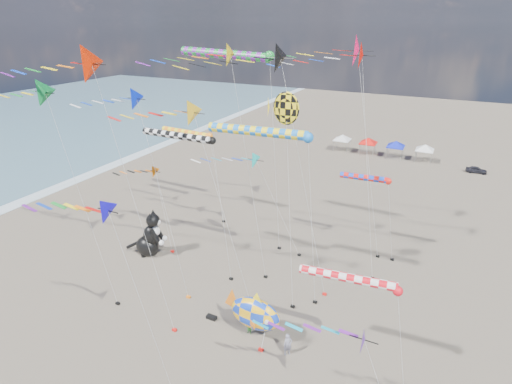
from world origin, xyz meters
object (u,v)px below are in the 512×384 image
at_px(cat_inflatable, 148,233).
at_px(parked_car, 476,170).
at_px(person_adult, 288,344).
at_px(child_blue, 248,308).
at_px(fish_inflatable, 254,314).
at_px(child_green, 249,329).

distance_m(cat_inflatable, parked_car, 54.88).
bearing_deg(person_adult, child_blue, 106.14).
bearing_deg(fish_inflatable, parked_car, 71.92).
relative_size(cat_inflatable, child_green, 5.30).
height_order(person_adult, child_blue, person_adult).
xyz_separation_m(cat_inflatable, child_green, (15.25, -5.93, -2.14)).
bearing_deg(cat_inflatable, person_adult, -36.72).
xyz_separation_m(cat_inflatable, person_adult, (18.85, -6.54, -1.69)).
bearing_deg(cat_inflatable, fish_inflatable, -38.85).
relative_size(fish_inflatable, child_green, 5.68).
bearing_deg(person_adult, parked_car, 32.04).
bearing_deg(fish_inflatable, person_adult, -7.14).
height_order(person_adult, parked_car, person_adult).
xyz_separation_m(person_adult, child_green, (-3.60, 0.61, -0.44)).
bearing_deg(person_adult, cat_inflatable, 117.74).
bearing_deg(cat_inflatable, child_green, -38.83).
bearing_deg(fish_inflatable, child_green, 158.17).
height_order(cat_inflatable, person_adult, cat_inflatable).
relative_size(cat_inflatable, person_adult, 2.80).
relative_size(person_adult, child_blue, 2.00).
height_order(cat_inflatable, parked_car, cat_inflatable).
xyz_separation_m(fish_inflatable, person_adult, (3.02, -0.38, -1.54)).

